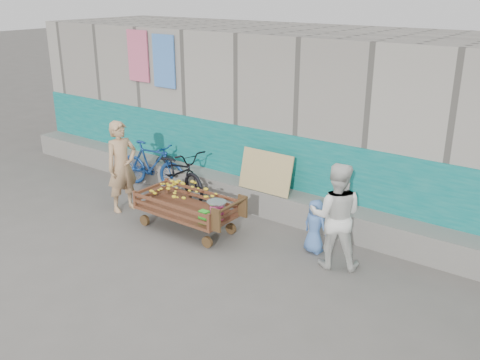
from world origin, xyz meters
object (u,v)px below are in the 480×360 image
Objects in this scene: bench at (169,195)px; bicycle_blue at (152,165)px; bicycle_dark at (178,171)px; vendor_man at (122,166)px; child at (315,226)px; woman at (336,216)px; banana_cart at (185,200)px.

bicycle_blue is (-0.82, 0.41, 0.30)m from bench.
vendor_man is at bearing -176.75° from bicycle_dark.
child is (3.07, -0.10, 0.25)m from bench.
bicycle_dark is (-3.63, 0.71, -0.30)m from woman.
bicycle_dark is at bearing -34.40° from woman.
child is at bearing -49.06° from woman.
vendor_man reaches higher than banana_cart.
bench is at bearing -28.24° from woman.
bicycle_blue reaches higher than child.
banana_cart is 1.16× the size of woman.
child is at bearing -70.31° from vendor_man.
woman reaches higher than bicycle_dark.
bicycle_blue is at bearing 153.51° from bench.
banana_cart is at bearing -33.46° from bench.
vendor_man reaches higher than woman.
bicycle_dark reaches higher than banana_cart.
bicycle_blue is at bearing 30.03° from vendor_man.
bicycle_dark is at bearing -4.58° from vendor_man.
bicycle_dark is at bearing 1.51° from child.
bicycle_dark is (-3.21, 0.51, 0.06)m from child.
woman reaches higher than bench.
bicycle_blue is (-0.68, 0.00, -0.01)m from bicycle_dark.
bench is 3.08m from child.
banana_cart is 1.97× the size of bench.
vendor_man is 1.94× the size of child.
child is at bearing -105.61° from bicycle_blue.
woman reaches higher than child.
banana_cart is 2.53m from woman.
child is 3.93m from bicycle_blue.
child reaches higher than banana_cart.
bicycle_blue reaches higher than banana_cart.
bench is 0.59× the size of woman.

